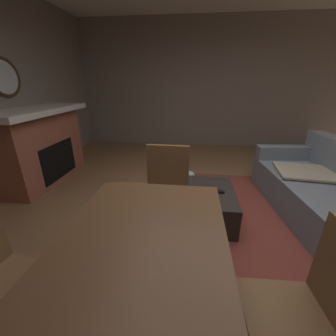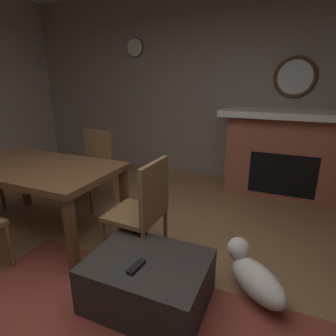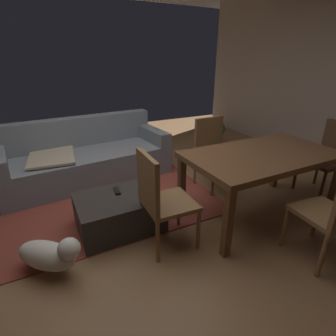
% 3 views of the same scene
% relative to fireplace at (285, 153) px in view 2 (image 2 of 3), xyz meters
% --- Properties ---
extents(floor, '(8.46, 8.46, 0.00)m').
position_rel_fireplace_xyz_m(floor, '(1.01, 2.73, -0.59)').
color(floor, olive).
extents(wall_back_fireplace_side, '(7.45, 0.12, 2.87)m').
position_rel_fireplace_xyz_m(wall_back_fireplace_side, '(1.01, -0.38, 0.85)').
color(wall_back_fireplace_side, gray).
rests_on(wall_back_fireplace_side, ground).
extents(fireplace, '(1.76, 0.76, 1.16)m').
position_rel_fireplace_xyz_m(fireplace, '(0.00, 0.00, 0.00)').
color(fireplace, '#9E5642').
rests_on(fireplace, ground).
extents(round_wall_mirror, '(0.55, 0.05, 0.55)m').
position_rel_fireplace_xyz_m(round_wall_mirror, '(0.00, -0.29, 0.99)').
color(round_wall_mirror, '#4C331E').
extents(ottoman_coffee_table, '(0.82, 0.63, 0.36)m').
position_rel_fireplace_xyz_m(ottoman_coffee_table, '(0.80, 2.59, -0.41)').
color(ottoman_coffee_table, '#2D2826').
rests_on(ottoman_coffee_table, ground).
extents(tv_remote, '(0.07, 0.16, 0.02)m').
position_rel_fireplace_xyz_m(tv_remote, '(0.82, 2.70, -0.21)').
color(tv_remote, black).
rests_on(tv_remote, ottoman_coffee_table).
extents(dining_table, '(1.60, 0.92, 0.74)m').
position_rel_fireplace_xyz_m(dining_table, '(2.25, 2.15, 0.07)').
color(dining_table, brown).
rests_on(dining_table, ground).
extents(dining_chair_west, '(0.46, 0.46, 0.93)m').
position_rel_fireplace_xyz_m(dining_chair_west, '(1.06, 2.15, -0.06)').
color(dining_chair_west, brown).
rests_on(dining_chair_west, ground).
extents(dining_chair_south, '(0.48, 0.48, 0.93)m').
position_rel_fireplace_xyz_m(dining_chair_south, '(2.24, 1.30, -0.06)').
color(dining_chair_south, brown).
rests_on(dining_chair_south, ground).
extents(small_dog, '(0.54, 0.53, 0.33)m').
position_rel_fireplace_xyz_m(small_dog, '(0.11, 2.24, -0.40)').
color(small_dog, silver).
rests_on(small_dog, ground).
extents(wall_clock, '(0.30, 0.03, 0.30)m').
position_rel_fireplace_xyz_m(wall_clock, '(2.48, -0.29, 1.46)').
color(wall_clock, silver).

